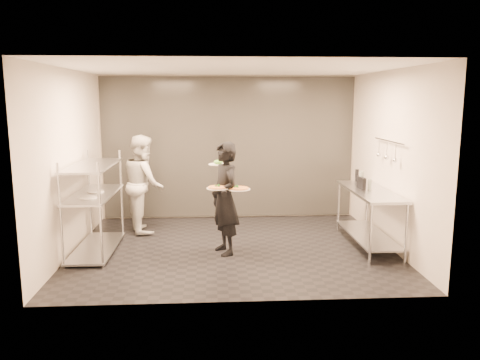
{
  "coord_description": "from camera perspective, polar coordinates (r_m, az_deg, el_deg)",
  "views": [
    {
      "loc": [
        -0.32,
        -7.16,
        2.36
      ],
      "look_at": [
        0.11,
        0.01,
        1.1
      ],
      "focal_mm": 35.0,
      "sensor_mm": 36.0,
      "label": 1
    }
  ],
  "objects": [
    {
      "name": "pizza_plate_near",
      "position": [
        6.89,
        -2.73,
        -0.93
      ],
      "size": [
        0.33,
        0.33,
        0.05
      ],
      "color": "silver",
      "rests_on": "waiter"
    },
    {
      "name": "chef",
      "position": [
        8.48,
        -11.68,
        -0.41
      ],
      "size": [
        0.87,
        1.0,
        1.73
      ],
      "primitive_type": "imported",
      "rotation": [
        0.0,
        0.0,
        1.87
      ],
      "color": "beige",
      "rests_on": "ground"
    },
    {
      "name": "bottle_clear",
      "position": [
        7.7,
        15.53,
        -0.53
      ],
      "size": [
        0.05,
        0.05,
        0.18
      ],
      "primitive_type": "cylinder",
      "color": "gray",
      "rests_on": "prep_counter"
    },
    {
      "name": "room_shell",
      "position": [
        8.4,
        -1.19,
        3.38
      ],
      "size": [
        5.0,
        4.0,
        2.8
      ],
      "color": "black",
      "rests_on": "ground"
    },
    {
      "name": "pizza_plate_far",
      "position": [
        6.88,
        -0.14,
        -1.04
      ],
      "size": [
        0.34,
        0.34,
        0.05
      ],
      "color": "silver",
      "rests_on": "waiter"
    },
    {
      "name": "bottle_dark",
      "position": [
        8.45,
        14.05,
        0.56
      ],
      "size": [
        0.06,
        0.06,
        0.21
      ],
      "primitive_type": "cylinder",
      "color": "black",
      "rests_on": "prep_counter"
    },
    {
      "name": "salad_plate",
      "position": [
        7.27,
        -2.67,
        2.07
      ],
      "size": [
        0.3,
        0.3,
        0.07
      ],
      "color": "silver",
      "rests_on": "waiter"
    },
    {
      "name": "waiter",
      "position": [
        7.09,
        -1.86,
        -2.28
      ],
      "size": [
        0.61,
        0.73,
        1.72
      ],
      "primitive_type": "imported",
      "rotation": [
        0.0,
        0.0,
        -1.2
      ],
      "color": "black",
      "rests_on": "ground"
    },
    {
      "name": "bottle_green",
      "position": [
        7.81,
        14.59,
        0.05
      ],
      "size": [
        0.08,
        0.08,
        0.28
      ],
      "primitive_type": "cylinder",
      "color": "gray",
      "rests_on": "prep_counter"
    },
    {
      "name": "utensil_rail",
      "position": [
        7.71,
        17.54,
        3.43
      ],
      "size": [
        0.07,
        1.2,
        0.31
      ],
      "color": "silver",
      "rests_on": "room_shell"
    },
    {
      "name": "prep_counter",
      "position": [
        7.78,
        15.48,
        -3.31
      ],
      "size": [
        0.6,
        1.8,
        0.92
      ],
      "color": "silver",
      "rests_on": "ground"
    },
    {
      "name": "pos_monitor",
      "position": [
        7.74,
        14.57,
        -0.36
      ],
      "size": [
        0.07,
        0.27,
        0.19
      ],
      "primitive_type": "cube",
      "rotation": [
        0.0,
        0.0,
        0.06
      ],
      "color": "black",
      "rests_on": "prep_counter"
    },
    {
      "name": "pass_rack",
      "position": [
        7.55,
        -17.35,
        -2.67
      ],
      "size": [
        0.6,
        1.6,
        1.5
      ],
      "color": "silver",
      "rests_on": "ground"
    }
  ]
}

